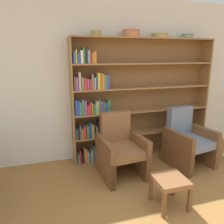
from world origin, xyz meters
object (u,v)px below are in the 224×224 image
bowl_olive (188,36)px  armchair_leather (121,149)px  footstool (170,183)px  bowl_copper (96,33)px  bowl_stoneware (131,33)px  bookshelf (129,102)px  armchair_cushioned (188,141)px  bowl_slate (160,35)px

bowl_olive → armchair_leather: bearing=-158.1°
armchair_leather → footstool: 0.96m
bowl_copper → bowl_stoneware: bearing=0.0°
armchair_leather → bookshelf: bearing=-125.9°
bookshelf → bowl_olive: size_ratio=11.95×
bookshelf → armchair_leather: (-0.35, -0.59, -0.61)m
armchair_cushioned → armchair_leather: bearing=-10.3°
bookshelf → bowl_copper: size_ratio=14.98×
bookshelf → bowl_copper: bowl_copper is taller
bowl_olive → footstool: 2.59m
bowl_olive → armchair_leather: (-1.42, -0.57, -1.74)m
bookshelf → bowl_copper: bearing=-178.0°
bowl_copper → footstool: bowl_copper is taller
armchair_cushioned → bookshelf: bearing=-45.2°
bowl_stoneware → armchair_leather: 1.88m
bookshelf → bowl_stoneware: bowl_stoneware is taller
bowl_copper → bowl_slate: 1.10m
armchair_cushioned → bowl_copper: bearing=-32.0°
bowl_slate → armchair_cushioned: 1.85m
bowl_stoneware → bowl_olive: bowl_stoneware is taller
bowl_copper → footstool: bearing=-68.7°
bowl_stoneware → bowl_olive: bearing=0.0°
bookshelf → footstool: bearing=-90.4°
bowl_slate → footstool: bearing=-110.1°
bookshelf → bowl_olive: bowl_olive is taller
armchair_cushioned → footstool: bearing=35.9°
bowl_slate → footstool: (-0.53, -1.46, -1.84)m
armchair_leather → footstool: size_ratio=2.53×
bowl_stoneware → footstool: bowl_stoneware is taller
bowl_copper → bookshelf: bearing=2.0°
armchair_leather → bowl_stoneware: bearing=-127.1°
bowl_stoneware → footstool: size_ratio=0.76×
bookshelf → bowl_stoneware: (0.00, -0.02, 1.15)m
bookshelf → bowl_slate: bearing=-2.2°
bowl_slate → bowl_stoneware: bearing=180.0°
bowl_slate → armchair_cushioned: size_ratio=0.29×
bowl_copper → footstool: size_ratio=0.45×
bookshelf → bowl_olive: bearing=-1.1°
bowl_slate → footstool: 2.41m
armchair_leather → footstool: bearing=105.6°
bookshelf → bowl_slate: (0.52, -0.02, 1.13)m
bowl_stoneware → bowl_slate: bowl_stoneware is taller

